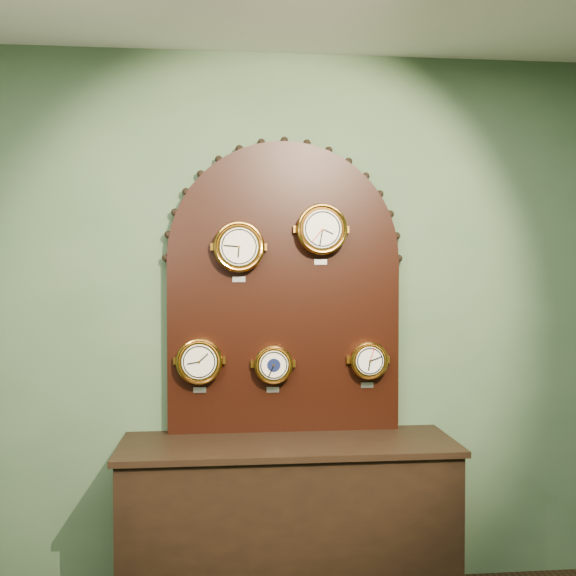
{
  "coord_description": "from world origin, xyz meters",
  "views": [
    {
      "loc": [
        -0.31,
        -0.94,
        1.67
      ],
      "look_at": [
        0.0,
        2.25,
        1.58
      ],
      "focal_mm": 40.94,
      "sensor_mm": 36.0,
      "label": 1
    }
  ],
  "objects": [
    {
      "name": "display_board",
      "position": [
        0.0,
        2.45,
        1.63
      ],
      "size": [
        1.26,
        0.06,
        1.53
      ],
      "color": "black",
      "rests_on": "shop_counter"
    },
    {
      "name": "wall_back",
      "position": [
        0.0,
        2.5,
        1.4
      ],
      "size": [
        4.0,
        0.0,
        4.0
      ],
      "primitive_type": "plane",
      "rotation": [
        1.57,
        0.0,
        0.0
      ],
      "color": "#446042",
      "rests_on": "ground"
    },
    {
      "name": "hygrometer",
      "position": [
        -0.44,
        2.38,
        1.21
      ],
      "size": [
        0.23,
        0.08,
        0.28
      ],
      "color": "#C6802A",
      "rests_on": "display_board"
    },
    {
      "name": "barometer",
      "position": [
        -0.06,
        2.38,
        1.19
      ],
      "size": [
        0.2,
        0.08,
        0.25
      ],
      "color": "#C6802A",
      "rests_on": "display_board"
    },
    {
      "name": "tide_clock",
      "position": [
        0.43,
        2.38,
        1.2
      ],
      "size": [
        0.2,
        0.08,
        0.25
      ],
      "color": "#C6802A",
      "rests_on": "display_board"
    },
    {
      "name": "arabic_clock",
      "position": [
        0.19,
        2.38,
        1.88
      ],
      "size": [
        0.26,
        0.08,
        0.31
      ],
      "color": "#C6802A",
      "rests_on": "display_board"
    },
    {
      "name": "shop_counter",
      "position": [
        0.0,
        2.23,
        0.4
      ],
      "size": [
        1.6,
        0.5,
        0.8
      ],
      "primitive_type": "cube",
      "color": "black",
      "rests_on": "ground_plane"
    },
    {
      "name": "roman_clock",
      "position": [
        -0.24,
        2.38,
        1.78
      ],
      "size": [
        0.26,
        0.08,
        0.31
      ],
      "color": "#C6802A",
      "rests_on": "display_board"
    }
  ]
}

